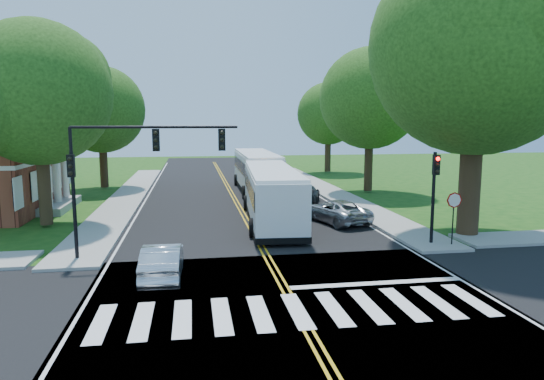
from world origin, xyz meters
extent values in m
plane|color=#144511|center=(0.00, 0.00, 0.00)|extent=(140.00, 140.00, 0.00)
cube|color=black|center=(0.00, 18.00, 0.01)|extent=(14.00, 96.00, 0.01)
cube|color=black|center=(0.00, 0.00, 0.01)|extent=(60.00, 12.00, 0.01)
cube|color=gold|center=(0.00, 22.00, 0.01)|extent=(0.36, 70.00, 0.01)
cube|color=silver|center=(-6.80, 22.00, 0.01)|extent=(0.12, 70.00, 0.01)
cube|color=silver|center=(6.80, 22.00, 0.01)|extent=(0.12, 70.00, 0.01)
cube|color=silver|center=(0.00, -0.50, 0.02)|extent=(12.60, 3.00, 0.01)
cube|color=silver|center=(3.50, 1.60, 0.02)|extent=(6.60, 0.40, 0.01)
cube|color=gray|center=(-8.30, 25.00, 0.07)|extent=(2.60, 40.00, 0.15)
cube|color=gray|center=(8.30, 25.00, 0.07)|extent=(2.60, 40.00, 0.15)
cylinder|color=#332214|center=(11.00, 8.00, 3.15)|extent=(1.10, 1.10, 6.00)
sphere|color=#3F7B24|center=(11.00, 8.00, 9.66)|extent=(10.80, 10.80, 10.80)
cylinder|color=#332214|center=(-11.50, 14.00, 2.55)|extent=(0.70, 0.70, 4.80)
sphere|color=#3F7B24|center=(-11.50, 14.00, 7.55)|extent=(8.00, 8.00, 8.00)
cylinder|color=#332214|center=(-11.00, 30.00, 2.35)|extent=(0.70, 0.70, 4.40)
sphere|color=#3F7B24|center=(-11.00, 30.00, 7.02)|extent=(7.60, 7.60, 7.60)
cylinder|color=#332214|center=(11.50, 24.00, 2.65)|extent=(0.70, 0.70, 5.00)
sphere|color=#3F7B24|center=(11.50, 24.00, 7.88)|extent=(8.40, 8.40, 8.40)
cylinder|color=#332214|center=(12.50, 40.00, 2.35)|extent=(0.70, 0.70, 4.40)
sphere|color=#3F7B24|center=(12.50, 40.00, 6.89)|extent=(7.20, 7.20, 7.20)
cube|color=silver|center=(-12.40, 20.00, 4.40)|extent=(1.40, 6.00, 0.45)
cube|color=gray|center=(-12.40, 20.00, 0.25)|extent=(1.80, 6.00, 0.50)
cylinder|color=silver|center=(-12.40, 17.80, 2.10)|extent=(0.50, 0.50, 4.20)
cylinder|color=silver|center=(-12.40, 20.00, 2.10)|extent=(0.50, 0.50, 4.20)
cylinder|color=silver|center=(-12.40, 22.20, 2.10)|extent=(0.50, 0.50, 4.20)
cylinder|color=black|center=(-8.20, 6.50, 2.45)|extent=(0.16, 0.16, 4.60)
cube|color=black|center=(-8.20, 6.35, 4.15)|extent=(0.30, 0.22, 0.95)
sphere|color=black|center=(-8.20, 6.21, 4.45)|extent=(0.18, 0.18, 0.18)
cylinder|color=black|center=(-4.70, 6.50, 5.75)|extent=(7.00, 0.12, 0.12)
cube|color=black|center=(-4.70, 6.35, 5.20)|extent=(0.30, 0.22, 0.95)
cube|color=black|center=(-1.90, 6.35, 5.20)|extent=(0.30, 0.22, 0.95)
cylinder|color=black|center=(8.20, 6.50, 2.35)|extent=(0.16, 0.16, 4.40)
cube|color=black|center=(8.20, 6.35, 3.95)|extent=(0.30, 0.22, 0.95)
sphere|color=#FF0A05|center=(8.20, 6.21, 4.25)|extent=(0.18, 0.18, 0.18)
cylinder|color=black|center=(9.00, 6.00, 1.25)|extent=(0.06, 0.06, 2.20)
cylinder|color=#A50A07|center=(9.00, 5.97, 2.30)|extent=(0.76, 0.04, 0.76)
cube|color=white|center=(1.43, 13.25, 1.63)|extent=(3.51, 12.45, 2.87)
cube|color=black|center=(1.43, 13.25, 2.15)|extent=(3.52, 11.60, 0.99)
cube|color=black|center=(1.86, 19.44, 1.99)|extent=(2.55, 0.28, 1.67)
cube|color=orange|center=(1.86, 19.44, 2.93)|extent=(1.77, 0.22, 0.33)
cube|color=black|center=(1.43, 13.25, 0.36)|extent=(3.57, 12.56, 0.31)
cube|color=white|center=(1.43, 13.25, 3.12)|extent=(3.43, 12.08, 0.23)
cylinder|color=black|center=(3.07, 17.21, 0.51)|extent=(0.40, 1.02, 1.00)
cylinder|color=black|center=(0.36, 17.40, 0.51)|extent=(0.40, 1.02, 1.00)
cylinder|color=black|center=(2.52, 9.41, 0.51)|extent=(0.40, 1.02, 1.00)
cylinder|color=black|center=(-0.18, 9.60, 0.51)|extent=(0.40, 1.02, 1.00)
cube|color=white|center=(2.22, 26.05, 1.70)|extent=(2.93, 12.87, 2.99)
cube|color=black|center=(2.22, 26.05, 2.24)|extent=(2.99, 11.98, 1.03)
cube|color=black|center=(2.30, 32.52, 2.08)|extent=(2.66, 0.13, 1.74)
cube|color=orange|center=(2.30, 32.52, 3.06)|extent=(1.85, 0.12, 0.35)
cube|color=black|center=(2.22, 26.05, 0.37)|extent=(2.99, 12.97, 0.33)
cube|color=white|center=(2.22, 26.05, 3.25)|extent=(2.87, 12.49, 0.24)
cylinder|color=black|center=(3.69, 30.27, 0.53)|extent=(0.36, 1.05, 1.04)
cylinder|color=black|center=(0.86, 30.31, 0.53)|extent=(0.36, 1.05, 1.04)
cylinder|color=black|center=(3.59, 22.11, 0.53)|extent=(0.36, 1.05, 1.04)
cylinder|color=black|center=(0.76, 22.15, 0.53)|extent=(0.36, 1.05, 1.04)
imported|color=silver|center=(-4.41, 3.50, 0.69)|extent=(1.52, 4.14, 1.36)
imported|color=#AEB0B6|center=(5.20, 12.49, 0.70)|extent=(3.60, 5.38, 1.37)
imported|color=black|center=(4.93, 19.23, 0.70)|extent=(3.29, 5.13, 1.38)
camera|label=1|loc=(-3.19, -14.91, 5.99)|focal=32.00mm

